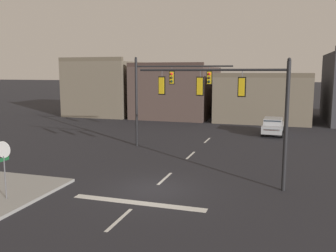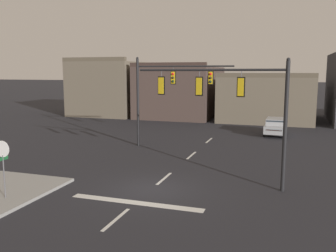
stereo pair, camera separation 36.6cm
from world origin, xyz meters
TOP-DOWN VIEW (x-y plane):
  - ground_plane at (0.00, 0.00)m, footprint 400.00×400.00m
  - stop_bar_paint at (0.00, -2.00)m, footprint 6.40×0.50m
  - lane_centreline at (0.00, 2.00)m, footprint 0.16×26.40m
  - signal_mast_near_side at (3.66, 2.16)m, footprint 8.11×1.08m
  - signal_mast_far_side at (-2.78, 10.12)m, footprint 7.57×0.66m
  - stop_sign at (-5.84, -3.65)m, footprint 0.76×0.64m
  - car_lot_nearside at (5.34, 18.58)m, footprint 2.03×4.50m
  - building_row at (2.47, 30.22)m, footprint 44.25×13.02m

SIDE VIEW (x-z plane):
  - ground_plane at x=0.00m, z-range 0.00..0.00m
  - lane_centreline at x=0.00m, z-range 0.00..0.01m
  - stop_bar_paint at x=0.00m, z-range 0.00..0.01m
  - car_lot_nearside at x=5.34m, z-range 0.05..1.66m
  - stop_sign at x=-5.84m, z-range 0.73..3.56m
  - building_row at x=2.47m, z-range -0.78..7.76m
  - signal_mast_near_side at x=3.66m, z-range 1.29..7.88m
  - signal_mast_far_side at x=-2.78m, z-range 1.17..8.22m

